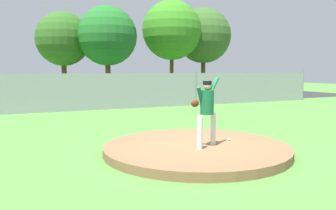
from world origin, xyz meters
TOP-DOWN VIEW (x-y plane):
  - ground_plane at (0.00, 6.00)m, footprint 80.00×80.00m
  - asphalt_strip at (0.00, 14.50)m, footprint 44.00×7.00m
  - pitchers_mound at (0.00, 0.00)m, footprint 4.54×4.54m
  - pitcher_youth at (0.11, -0.29)m, footprint 0.79×0.42m
  - baseball at (1.02, 0.07)m, footprint 0.07×0.07m
  - chainlink_fence at (0.00, 10.00)m, footprint 28.12×0.07m
  - parked_car_silver at (8.87, 14.18)m, footprint 1.99×4.69m
  - parked_car_teal at (2.71, 14.62)m, footprint 1.98×4.41m
  - parked_car_burgundy at (-1.32, 14.34)m, footprint 1.93×4.62m
  - traffic_cone_orange at (4.60, 15.19)m, footprint 0.40×0.40m
  - tree_slender_far at (0.24, 24.78)m, footprint 4.84×4.84m
  - tree_broad_right at (3.78, 22.78)m, footprint 5.28×5.28m
  - tree_bushy_near at (10.38, 23.33)m, footprint 5.82×5.82m
  - tree_broad_left at (14.47, 24.12)m, footprint 5.78×5.78m

SIDE VIEW (x-z plane):
  - ground_plane at x=0.00m, z-range 0.00..0.00m
  - asphalt_strip at x=0.00m, z-range 0.00..0.01m
  - pitchers_mound at x=0.00m, z-range 0.00..0.20m
  - baseball at x=1.02m, z-range 0.20..0.27m
  - traffic_cone_orange at x=4.60m, z-range -0.01..0.54m
  - parked_car_teal at x=2.71m, z-range -0.03..1.54m
  - parked_car_burgundy at x=-1.32m, z-range -0.04..1.65m
  - parked_car_silver at x=8.87m, z-range -0.04..1.68m
  - chainlink_fence at x=0.00m, z-range -0.05..1.93m
  - pitcher_youth at x=0.11m, z-range 0.34..2.01m
  - tree_slender_far at x=0.24m, z-range 1.19..8.45m
  - tree_broad_right at x=3.78m, z-range 1.21..8.93m
  - tree_broad_left at x=14.47m, z-range 1.38..9.94m
  - tree_bushy_near at x=10.38m, z-range 1.51..10.37m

